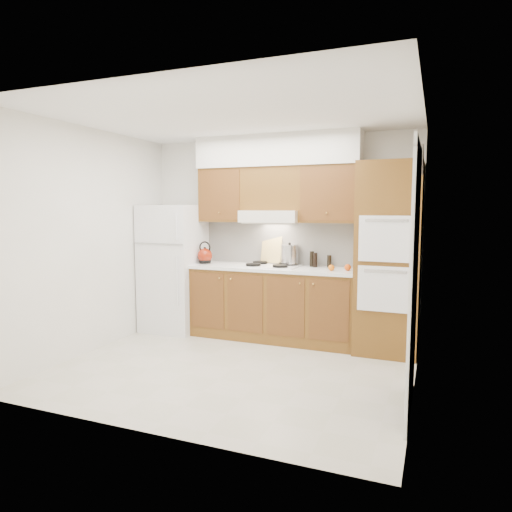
% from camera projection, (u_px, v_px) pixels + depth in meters
% --- Properties ---
extents(floor, '(3.60, 3.60, 0.00)m').
position_uv_depth(floor, '(233.00, 368.00, 4.80)').
color(floor, beige).
rests_on(floor, ground).
extents(ceiling, '(3.60, 3.60, 0.00)m').
position_uv_depth(ceiling, '(231.00, 115.00, 4.53)').
color(ceiling, white).
rests_on(ceiling, wall_back).
extents(wall_back, '(3.60, 0.02, 2.60)m').
position_uv_depth(wall_back, '(279.00, 237.00, 6.05)').
color(wall_back, white).
rests_on(wall_back, floor).
extents(wall_left, '(0.02, 3.00, 2.60)m').
position_uv_depth(wall_left, '(92.00, 241.00, 5.32)').
color(wall_left, white).
rests_on(wall_left, floor).
extents(wall_right, '(0.02, 3.00, 2.60)m').
position_uv_depth(wall_right, '(418.00, 251.00, 4.01)').
color(wall_right, white).
rests_on(wall_right, floor).
extents(fridge, '(0.75, 0.72, 1.72)m').
position_uv_depth(fridge, '(174.00, 268.00, 6.28)').
color(fridge, white).
rests_on(fridge, floor).
extents(base_cabinets, '(2.11, 0.60, 0.90)m').
position_uv_depth(base_cabinets, '(273.00, 304.00, 5.85)').
color(base_cabinets, brown).
rests_on(base_cabinets, floor).
extents(countertop, '(2.13, 0.62, 0.04)m').
position_uv_depth(countertop, '(273.00, 268.00, 5.80)').
color(countertop, white).
rests_on(countertop, base_cabinets).
extents(backsplash, '(2.11, 0.03, 0.56)m').
position_uv_depth(backsplash, '(280.00, 243.00, 6.04)').
color(backsplash, white).
rests_on(backsplash, countertop).
extents(oven_cabinet, '(0.70, 0.65, 2.20)m').
position_uv_depth(oven_cabinet, '(388.00, 259.00, 5.25)').
color(oven_cabinet, brown).
rests_on(oven_cabinet, floor).
extents(upper_cab_left, '(0.63, 0.33, 0.70)m').
position_uv_depth(upper_cab_left, '(225.00, 195.00, 6.10)').
color(upper_cab_left, brown).
rests_on(upper_cab_left, wall_back).
extents(upper_cab_right, '(0.73, 0.33, 0.70)m').
position_uv_depth(upper_cab_right, '(330.00, 194.00, 5.58)').
color(upper_cab_right, brown).
rests_on(upper_cab_right, wall_back).
extents(range_hood, '(0.75, 0.45, 0.15)m').
position_uv_depth(range_hood, '(272.00, 216.00, 5.82)').
color(range_hood, silver).
rests_on(range_hood, wall_back).
extents(upper_cab_over_hood, '(0.75, 0.33, 0.55)m').
position_uv_depth(upper_cab_over_hood, '(273.00, 189.00, 5.84)').
color(upper_cab_over_hood, brown).
rests_on(upper_cab_over_hood, range_hood).
extents(soffit, '(2.13, 0.36, 0.40)m').
position_uv_depth(soffit, '(277.00, 151.00, 5.76)').
color(soffit, silver).
rests_on(soffit, wall_back).
extents(cooktop, '(0.74, 0.50, 0.01)m').
position_uv_depth(cooktop, '(270.00, 266.00, 5.83)').
color(cooktop, white).
rests_on(cooktop, countertop).
extents(doorway, '(0.02, 0.90, 2.10)m').
position_uv_depth(doorway, '(414.00, 286.00, 3.71)').
color(doorway, black).
rests_on(doorway, floor).
extents(wall_clock, '(0.02, 0.30, 0.30)m').
position_uv_depth(wall_clock, '(422.00, 160.00, 4.43)').
color(wall_clock, '#3F3833').
rests_on(wall_clock, wall_right).
extents(kettle, '(0.26, 0.26, 0.20)m').
position_uv_depth(kettle, '(205.00, 256.00, 6.10)').
color(kettle, maroon).
rests_on(kettle, countertop).
extents(cutting_board, '(0.28, 0.11, 0.37)m').
position_uv_depth(cutting_board, '(272.00, 249.00, 6.05)').
color(cutting_board, '#DEC272').
rests_on(cutting_board, countertop).
extents(stock_pot, '(0.23, 0.23, 0.23)m').
position_uv_depth(stock_pot, '(289.00, 254.00, 5.87)').
color(stock_pot, silver).
rests_on(stock_pot, cooktop).
extents(condiment_a, '(0.06, 0.06, 0.20)m').
position_uv_depth(condiment_a, '(312.00, 259.00, 5.79)').
color(condiment_a, black).
rests_on(condiment_a, countertop).
extents(condiment_b, '(0.07, 0.07, 0.18)m').
position_uv_depth(condiment_b, '(315.00, 260.00, 5.73)').
color(condiment_b, black).
rests_on(condiment_b, countertop).
extents(condiment_c, '(0.06, 0.06, 0.15)m').
position_uv_depth(condiment_c, '(329.00, 261.00, 5.72)').
color(condiment_c, black).
rests_on(condiment_c, countertop).
extents(orange_near, '(0.08, 0.08, 0.08)m').
position_uv_depth(orange_near, '(348.00, 267.00, 5.40)').
color(orange_near, '#EA590C').
rests_on(orange_near, countertop).
extents(orange_far, '(0.09, 0.09, 0.07)m').
position_uv_depth(orange_far, '(331.00, 268.00, 5.40)').
color(orange_far, orange).
rests_on(orange_far, countertop).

